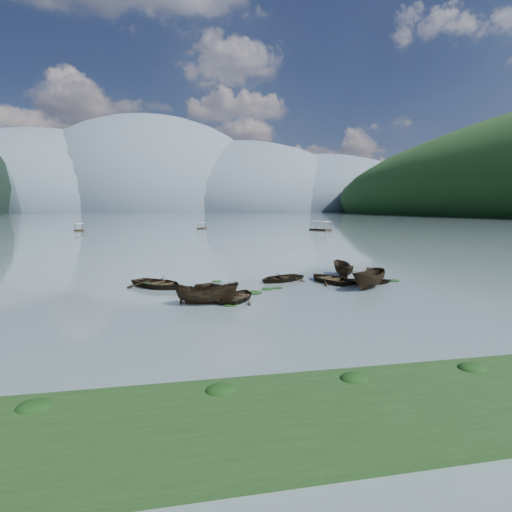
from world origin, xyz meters
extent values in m
plane|color=slate|center=(0.00, 0.00, 0.00)|extent=(2400.00, 2400.00, 0.00)
cube|color=black|center=(0.00, -14.00, 0.00)|extent=(60.00, 6.00, 0.50)
ellipsoid|color=#475666|center=(-260.00, 900.00, 0.00)|extent=(520.00, 520.00, 280.00)
ellipsoid|color=#475666|center=(-60.00, 900.00, 0.00)|extent=(520.00, 520.00, 340.00)
ellipsoid|color=#475666|center=(140.00, 900.00, 0.00)|extent=(520.00, 520.00, 260.00)
ellipsoid|color=#475666|center=(320.00, 900.00, 0.00)|extent=(520.00, 520.00, 220.00)
imported|color=black|center=(-4.53, 4.76, 0.00)|extent=(5.18, 5.98, 1.04)
imported|color=black|center=(-3.22, 2.60, 0.00)|extent=(4.73, 5.22, 0.89)
imported|color=black|center=(-5.45, 1.74, 0.00)|extent=(4.49, 2.09, 1.68)
imported|color=black|center=(5.91, 7.97, 0.00)|extent=(4.80, 5.72, 1.02)
imported|color=black|center=(8.98, 6.58, 0.00)|extent=(4.50, 3.55, 0.84)
imported|color=black|center=(8.00, 4.57, 0.00)|extent=(4.83, 4.48, 1.85)
imported|color=black|center=(-9.06, 8.40, 0.00)|extent=(6.22, 6.21, 1.06)
imported|color=black|center=(1.74, 9.19, 0.00)|extent=(5.48, 4.89, 0.94)
imported|color=black|center=(8.42, 10.85, 0.00)|extent=(2.21, 4.31, 1.59)
ellipsoid|color=black|center=(-3.94, 0.91, 0.00)|extent=(0.98, 0.80, 0.21)
ellipsoid|color=black|center=(-0.30, 5.72, 0.00)|extent=(0.94, 0.75, 0.21)
ellipsoid|color=black|center=(-1.62, 4.46, 0.00)|extent=(1.25, 1.00, 0.27)
ellipsoid|color=black|center=(0.61, 5.96, 0.00)|extent=(0.83, 0.70, 0.18)
ellipsoid|color=black|center=(11.70, 7.16, 0.00)|extent=(1.16, 0.92, 0.24)
ellipsoid|color=black|center=(-10.03, 10.60, 0.00)|extent=(0.94, 0.76, 0.20)
ellipsoid|color=black|center=(-3.96, 9.98, 0.00)|extent=(0.87, 0.72, 0.18)
ellipsoid|color=black|center=(3.36, 12.09, 0.00)|extent=(0.99, 0.79, 0.22)
camera|label=1|loc=(-7.38, -25.25, 6.49)|focal=28.00mm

